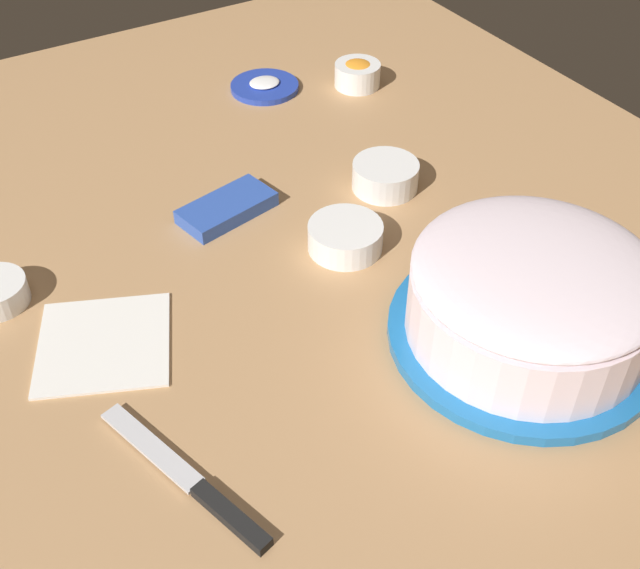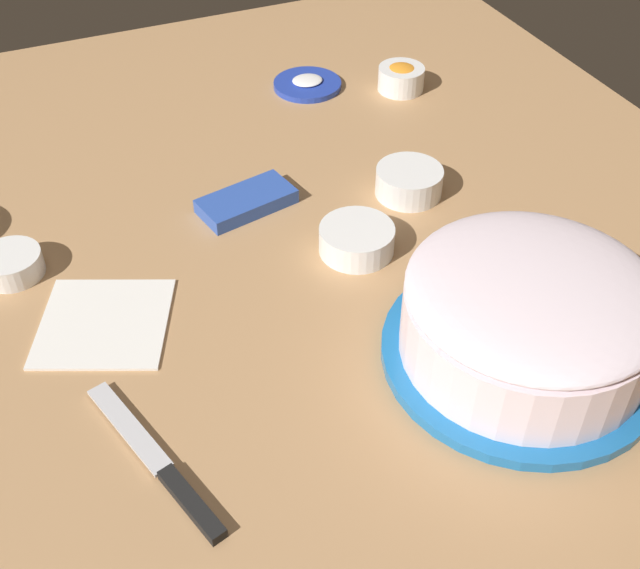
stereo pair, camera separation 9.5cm
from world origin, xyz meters
The scene contains 10 objects.
ground_plane centered at (0.00, 0.00, 0.00)m, with size 1.54×1.54×0.00m, color tan.
frosted_cake centered at (0.27, -0.26, 0.06)m, with size 0.31×0.31×0.12m.
frosting_tub_lid centered at (0.29, 0.42, 0.01)m, with size 0.12×0.12×0.02m.
spreading_knife centered at (-0.14, -0.25, 0.01)m, with size 0.09×0.23×0.01m.
sprinkle_bowl_orange centered at (0.44, 0.35, 0.02)m, with size 0.08×0.08×0.04m.
sprinkle_bowl_green centered at (0.18, -0.01, 0.02)m, with size 0.10×0.10×0.04m.
sprinkle_bowl_pink centered at (0.30, 0.07, 0.02)m, with size 0.10×0.10×0.04m.
sprinkle_bowl_rainbow centered at (-0.24, 0.12, 0.02)m, with size 0.08×0.08×0.03m.
candy_box_lower centered at (0.08, 0.14, 0.01)m, with size 0.13×0.07×0.02m, color #2D51B2.
paper_napkin centered at (-0.15, -0.02, 0.00)m, with size 0.15×0.15×0.01m, color white.
Camera 2 is at (-0.19, -0.74, 0.67)m, focal length 44.80 mm.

